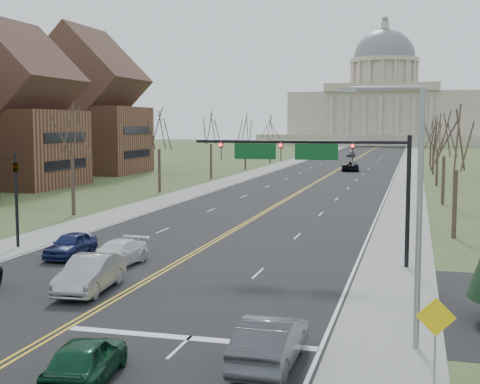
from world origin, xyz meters
The scene contains 33 objects.
ground centered at (0.00, 0.00, 0.00)m, with size 600.00×600.00×0.00m, color #45572B.
road centered at (0.00, 110.00, 0.01)m, with size 20.00×380.00×0.01m, color black.
cross_road centered at (0.00, 6.00, 0.01)m, with size 120.00×14.00×0.01m, color black.
sidewalk_left centered at (-12.00, 110.00, 0.01)m, with size 4.00×380.00×0.03m, color gray.
sidewalk_right centered at (12.00, 110.00, 0.01)m, with size 4.00×380.00×0.03m, color gray.
center_line centered at (0.00, 110.00, 0.01)m, with size 0.42×380.00×0.01m, color gold.
edge_line_left centered at (-9.80, 110.00, 0.01)m, with size 0.15×380.00×0.01m, color silver.
edge_line_right centered at (9.80, 110.00, 0.01)m, with size 0.15×380.00×0.01m, color silver.
stop_bar centered at (5.00, -1.00, 0.01)m, with size 9.50×0.50×0.01m, color silver.
capitol centered at (0.00, 249.91, 14.20)m, with size 90.00×60.00×50.00m.
signal_mast centered at (7.45, 13.50, 5.76)m, with size 12.12×0.44×7.20m.
signal_left centered at (-11.50, 13.50, 3.71)m, with size 0.32×0.36×6.00m.
street_light centered at (12.74, 0.00, 5.23)m, with size 2.90×0.25×9.07m.
warn_sign centered at (13.50, -4.02, 2.02)m, with size 1.13×0.07×2.87m.
tree_r_0 centered at (15.50, 24.00, 6.55)m, with size 3.74×3.74×8.50m.
tree_l_0 centered at (-15.50, 28.00, 6.94)m, with size 3.96×3.96×9.00m.
tree_r_1 centered at (15.50, 44.00, 6.55)m, with size 3.74×3.74×8.50m.
tree_l_1 centered at (-15.50, 48.00, 6.94)m, with size 3.96×3.96×9.00m.
tree_r_2 centered at (15.50, 64.00, 6.55)m, with size 3.74×3.74×8.50m.
tree_l_2 centered at (-15.50, 68.00, 6.94)m, with size 3.96×3.96×9.00m.
tree_r_3 centered at (15.50, 84.00, 6.55)m, with size 3.74×3.74×8.50m.
tree_l_3 centered at (-15.50, 88.00, 6.94)m, with size 3.96×3.96×9.00m.
tree_r_4 centered at (15.50, 104.00, 6.55)m, with size 3.74×3.74×8.50m.
tree_l_4 centered at (-15.50, 108.00, 6.94)m, with size 3.96×3.96×9.00m.
bldg_left_mid centered at (-36.00, 50.00, 8.54)m, with size 15.10×14.28×20.75m.
bldg_left_far centered at (-38.00, 74.00, 9.54)m, with size 17.10×14.28×23.25m.
car_nb_inner_lead centered at (3.34, -5.71, 0.72)m, with size 1.67×4.16×1.42m, color #0E3D23.
car_nb_outer_lead centered at (8.43, -2.93, 0.82)m, with size 1.70×4.89×1.61m, color #414448.
car_sb_inner_lead centered at (-1.70, 4.32, 0.85)m, with size 1.77×5.08×1.67m, color #999BA0.
car_sb_inner_second centered at (-2.95, 9.82, 0.70)m, with size 1.92×4.73×1.37m, color white.
car_sb_outer_second centered at (-6.57, 11.34, 0.74)m, with size 1.72×4.29×1.46m, color navy.
car_far_nb centered at (2.35, 88.76, 0.84)m, with size 2.76×5.99×1.67m, color black.
car_far_sb centered at (-2.06, 137.39, 0.69)m, with size 1.60×3.98×1.35m, color #54565D.
Camera 1 is at (12.81, -23.42, 7.78)m, focal length 50.00 mm.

